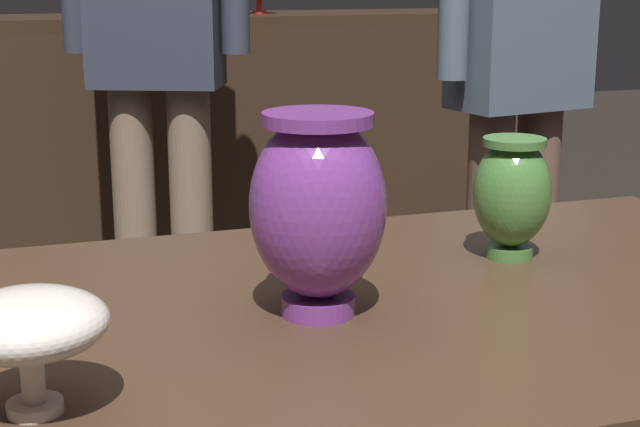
% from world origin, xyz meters
% --- Properties ---
extents(back_display_shelf, '(2.60, 0.40, 0.99)m').
position_xyz_m(back_display_shelf, '(0.00, 2.20, 0.49)').
color(back_display_shelf, '#382619').
rests_on(back_display_shelf, ground_plane).
extents(vase_centerpiece, '(0.13, 0.13, 0.20)m').
position_xyz_m(vase_centerpiece, '(-0.01, -0.02, 0.91)').
color(vase_centerpiece, '#7A388E').
rests_on(vase_centerpiece, display_plinth).
extents(vase_tall_behind, '(0.09, 0.09, 0.14)m').
position_xyz_m(vase_tall_behind, '(0.27, 0.09, 0.88)').
color(vase_tall_behind, '#477A38').
rests_on(vase_tall_behind, display_plinth).
extents(vase_left_accent, '(0.12, 0.12, 0.10)m').
position_xyz_m(vase_left_accent, '(-0.29, -0.16, 0.87)').
color(vase_left_accent, silver).
rests_on(vase_left_accent, display_plinth).
extents(visitor_near_right, '(0.46, 0.24, 1.63)m').
position_xyz_m(visitor_near_right, '(0.90, 1.19, 0.96)').
color(visitor_near_right, brown).
rests_on(visitor_near_right, ground_plane).
extents(visitor_center_back, '(0.44, 0.29, 1.71)m').
position_xyz_m(visitor_center_back, '(0.09, 1.57, 1.01)').
color(visitor_center_back, '#846B56').
rests_on(visitor_center_back, ground_plane).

